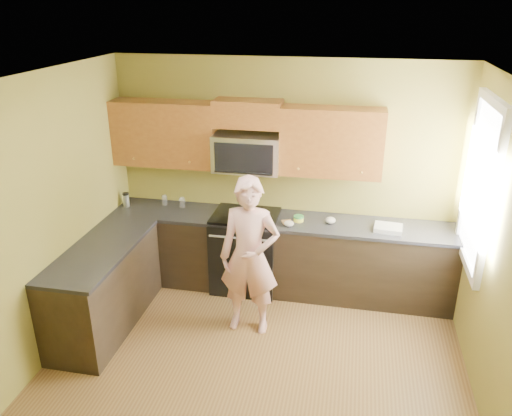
% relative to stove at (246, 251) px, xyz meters
% --- Properties ---
extents(floor, '(4.00, 4.00, 0.00)m').
position_rel_stove_xyz_m(floor, '(0.40, -1.68, -0.47)').
color(floor, brown).
rests_on(floor, ground).
extents(ceiling, '(4.00, 4.00, 0.00)m').
position_rel_stove_xyz_m(ceiling, '(0.40, -1.68, 2.23)').
color(ceiling, white).
rests_on(ceiling, ground).
extents(wall_back, '(4.00, 0.00, 4.00)m').
position_rel_stove_xyz_m(wall_back, '(0.40, 0.32, 0.88)').
color(wall_back, olive).
rests_on(wall_back, ground).
extents(wall_left, '(0.00, 4.00, 4.00)m').
position_rel_stove_xyz_m(wall_left, '(-1.60, -1.68, 0.88)').
color(wall_left, olive).
rests_on(wall_left, ground).
extents(wall_right, '(0.00, 4.00, 4.00)m').
position_rel_stove_xyz_m(wall_right, '(2.40, -1.68, 0.88)').
color(wall_right, olive).
rests_on(wall_right, ground).
extents(cabinet_back_run, '(4.00, 0.60, 0.88)m').
position_rel_stove_xyz_m(cabinet_back_run, '(0.40, 0.02, -0.03)').
color(cabinet_back_run, black).
rests_on(cabinet_back_run, floor).
extents(cabinet_left_run, '(0.60, 1.60, 0.88)m').
position_rel_stove_xyz_m(cabinet_left_run, '(-1.30, -1.08, -0.03)').
color(cabinet_left_run, black).
rests_on(cabinet_left_run, floor).
extents(countertop_back, '(4.00, 0.62, 0.04)m').
position_rel_stove_xyz_m(countertop_back, '(0.40, 0.01, 0.43)').
color(countertop_back, black).
rests_on(countertop_back, cabinet_back_run).
extents(countertop_left, '(0.62, 1.60, 0.04)m').
position_rel_stove_xyz_m(countertop_left, '(-1.29, -1.08, 0.43)').
color(countertop_left, black).
rests_on(countertop_left, cabinet_left_run).
extents(stove, '(0.76, 0.65, 0.95)m').
position_rel_stove_xyz_m(stove, '(0.00, 0.00, 0.00)').
color(stove, black).
rests_on(stove, floor).
extents(microwave, '(0.76, 0.40, 0.42)m').
position_rel_stove_xyz_m(microwave, '(0.00, 0.12, 0.97)').
color(microwave, silver).
rests_on(microwave, wall_back).
extents(upper_cab_left, '(1.22, 0.33, 0.75)m').
position_rel_stove_xyz_m(upper_cab_left, '(-0.99, 0.16, 0.97)').
color(upper_cab_left, brown).
rests_on(upper_cab_left, wall_back).
extents(upper_cab_right, '(1.12, 0.33, 0.75)m').
position_rel_stove_xyz_m(upper_cab_right, '(0.94, 0.16, 0.97)').
color(upper_cab_right, brown).
rests_on(upper_cab_right, wall_back).
extents(upper_cab_over_mw, '(0.76, 0.33, 0.30)m').
position_rel_stove_xyz_m(upper_cab_over_mw, '(0.00, 0.16, 1.62)').
color(upper_cab_over_mw, brown).
rests_on(upper_cab_over_mw, wall_back).
extents(window, '(0.06, 1.06, 1.66)m').
position_rel_stove_xyz_m(window, '(2.38, -0.48, 1.17)').
color(window, white).
rests_on(window, wall_right).
extents(woman, '(0.62, 0.41, 1.69)m').
position_rel_stove_xyz_m(woman, '(0.22, -0.82, 0.37)').
color(woman, '#EB7775').
rests_on(woman, floor).
extents(frying_pan, '(0.31, 0.48, 0.06)m').
position_rel_stove_xyz_m(frying_pan, '(0.03, -0.26, 0.47)').
color(frying_pan, black).
rests_on(frying_pan, stove).
extents(butter_tub, '(0.14, 0.14, 0.08)m').
position_rel_stove_xyz_m(butter_tub, '(0.62, -0.01, 0.45)').
color(butter_tub, '#F8F541').
rests_on(butter_tub, countertop_back).
extents(toast_slice, '(0.14, 0.14, 0.01)m').
position_rel_stove_xyz_m(toast_slice, '(0.50, -0.07, 0.45)').
color(toast_slice, '#B27F47').
rests_on(toast_slice, countertop_back).
extents(napkin_a, '(0.13, 0.14, 0.06)m').
position_rel_stove_xyz_m(napkin_a, '(0.53, -0.16, 0.48)').
color(napkin_a, silver).
rests_on(napkin_a, countertop_back).
extents(napkin_b, '(0.12, 0.14, 0.07)m').
position_rel_stove_xyz_m(napkin_b, '(0.98, 0.02, 0.48)').
color(napkin_b, silver).
rests_on(napkin_b, countertop_back).
extents(dish_towel, '(0.32, 0.27, 0.05)m').
position_rel_stove_xyz_m(dish_towel, '(1.62, -0.05, 0.47)').
color(dish_towel, white).
rests_on(dish_towel, countertop_back).
extents(travel_mug, '(0.08, 0.08, 0.17)m').
position_rel_stove_xyz_m(travel_mug, '(-1.50, 0.03, 0.45)').
color(travel_mug, silver).
rests_on(travel_mug, countertop_back).
extents(glass_a, '(0.09, 0.09, 0.12)m').
position_rel_stove_xyz_m(glass_a, '(-1.06, 0.17, 0.51)').
color(glass_a, silver).
rests_on(glass_a, countertop_back).
extents(glass_c, '(0.08, 0.08, 0.12)m').
position_rel_stove_xyz_m(glass_c, '(-0.82, 0.14, 0.51)').
color(glass_c, silver).
rests_on(glass_c, countertop_back).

